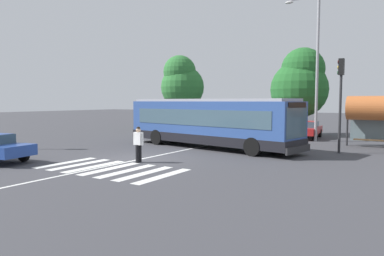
{
  "coord_description": "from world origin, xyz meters",
  "views": [
    {
      "loc": [
        11.89,
        -13.95,
        2.93
      ],
      "look_at": [
        0.28,
        4.46,
        1.3
      ],
      "focal_mm": 33.92,
      "sensor_mm": 36.0,
      "label": 1
    }
  ],
  "objects_px": {
    "parked_car_charcoal": "(220,125)",
    "parked_car_red": "(306,129)",
    "parked_car_blue": "(246,126)",
    "city_transit_bus": "(209,122)",
    "bus_stop_shelter": "(383,109)",
    "twin_arm_street_lamp": "(318,53)",
    "traffic_light_far_corner": "(341,91)",
    "parked_car_white": "(276,127)",
    "background_tree_left": "(182,83)",
    "pedestrian_crossing_street": "(138,142)",
    "background_tree_right": "(300,83)"
  },
  "relations": [
    {
      "from": "parked_car_charcoal",
      "to": "parked_car_red",
      "type": "xyz_separation_m",
      "value": [
        7.89,
        -0.47,
        0.0
      ]
    },
    {
      "from": "parked_car_charcoal",
      "to": "parked_car_blue",
      "type": "relative_size",
      "value": 1.0
    },
    {
      "from": "parked_car_charcoal",
      "to": "parked_car_blue",
      "type": "xyz_separation_m",
      "value": [
        2.75,
        -0.44,
        0.0
      ]
    },
    {
      "from": "city_transit_bus",
      "to": "bus_stop_shelter",
      "type": "bearing_deg",
      "value": 31.81
    },
    {
      "from": "parked_car_charcoal",
      "to": "twin_arm_street_lamp",
      "type": "bearing_deg",
      "value": -14.17
    },
    {
      "from": "parked_car_red",
      "to": "traffic_light_far_corner",
      "type": "height_order",
      "value": "traffic_light_far_corner"
    },
    {
      "from": "bus_stop_shelter",
      "to": "parked_car_charcoal",
      "type": "bearing_deg",
      "value": 164.2
    },
    {
      "from": "parked_car_red",
      "to": "parked_car_white",
      "type": "bearing_deg",
      "value": 176.27
    },
    {
      "from": "parked_car_charcoal",
      "to": "parked_car_blue",
      "type": "distance_m",
      "value": 2.79
    },
    {
      "from": "parked_car_white",
      "to": "background_tree_left",
      "type": "xyz_separation_m",
      "value": [
        -10.96,
        2.41,
        4.05
      ]
    },
    {
      "from": "pedestrian_crossing_street",
      "to": "city_transit_bus",
      "type": "bearing_deg",
      "value": 89.27
    },
    {
      "from": "parked_car_white",
      "to": "background_tree_right",
      "type": "height_order",
      "value": "background_tree_right"
    },
    {
      "from": "parked_car_red",
      "to": "background_tree_left",
      "type": "relative_size",
      "value": 0.61
    },
    {
      "from": "parked_car_charcoal",
      "to": "city_transit_bus",
      "type": "bearing_deg",
      "value": -65.98
    },
    {
      "from": "parked_car_white",
      "to": "bus_stop_shelter",
      "type": "xyz_separation_m",
      "value": [
        8.1,
        -3.5,
        1.65
      ]
    },
    {
      "from": "background_tree_left",
      "to": "twin_arm_street_lamp",
      "type": "bearing_deg",
      "value": -16.67
    },
    {
      "from": "pedestrian_crossing_street",
      "to": "bus_stop_shelter",
      "type": "xyz_separation_m",
      "value": [
        9.29,
        12.33,
        1.45
      ]
    },
    {
      "from": "parked_car_blue",
      "to": "pedestrian_crossing_street",
      "type": "bearing_deg",
      "value": -84.89
    },
    {
      "from": "pedestrian_crossing_street",
      "to": "parked_car_charcoal",
      "type": "distance_m",
      "value": 16.66
    },
    {
      "from": "background_tree_right",
      "to": "parked_car_red",
      "type": "bearing_deg",
      "value": -62.33
    },
    {
      "from": "city_transit_bus",
      "to": "pedestrian_crossing_street",
      "type": "xyz_separation_m",
      "value": [
        -0.08,
        -6.63,
        -0.62
      ]
    },
    {
      "from": "parked_car_red",
      "to": "bus_stop_shelter",
      "type": "bearing_deg",
      "value": -30.98
    },
    {
      "from": "bus_stop_shelter",
      "to": "background_tree_left",
      "type": "xyz_separation_m",
      "value": [
        -19.06,
        5.91,
        2.4
      ]
    },
    {
      "from": "parked_car_blue",
      "to": "parked_car_white",
      "type": "bearing_deg",
      "value": 2.99
    },
    {
      "from": "parked_car_white",
      "to": "parked_car_blue",
      "type": "bearing_deg",
      "value": -177.01
    },
    {
      "from": "parked_car_white",
      "to": "background_tree_right",
      "type": "xyz_separation_m",
      "value": [
        1.37,
        2.07,
        3.64
      ]
    },
    {
      "from": "parked_car_white",
      "to": "bus_stop_shelter",
      "type": "bearing_deg",
      "value": -23.36
    },
    {
      "from": "parked_car_charcoal",
      "to": "background_tree_right",
      "type": "height_order",
      "value": "background_tree_right"
    },
    {
      "from": "pedestrian_crossing_street",
      "to": "parked_car_red",
      "type": "relative_size",
      "value": 0.37
    },
    {
      "from": "parked_car_white",
      "to": "bus_stop_shelter",
      "type": "relative_size",
      "value": 1.1
    },
    {
      "from": "city_transit_bus",
      "to": "twin_arm_street_lamp",
      "type": "relative_size",
      "value": 1.18
    },
    {
      "from": "city_transit_bus",
      "to": "twin_arm_street_lamp",
      "type": "xyz_separation_m",
      "value": [
        4.8,
        7.23,
        4.75
      ]
    },
    {
      "from": "parked_car_blue",
      "to": "parked_car_red",
      "type": "relative_size",
      "value": 0.99
    },
    {
      "from": "bus_stop_shelter",
      "to": "traffic_light_far_corner",
      "type": "bearing_deg",
      "value": -114.79
    },
    {
      "from": "city_transit_bus",
      "to": "traffic_light_far_corner",
      "type": "bearing_deg",
      "value": 13.52
    },
    {
      "from": "parked_car_red",
      "to": "background_tree_right",
      "type": "relative_size",
      "value": 0.63
    },
    {
      "from": "background_tree_left",
      "to": "background_tree_right",
      "type": "xyz_separation_m",
      "value": [
        12.33,
        -0.34,
        -0.41
      ]
    },
    {
      "from": "parked_car_red",
      "to": "bus_stop_shelter",
      "type": "distance_m",
      "value": 6.68
    },
    {
      "from": "pedestrian_crossing_street",
      "to": "parked_car_white",
      "type": "bearing_deg",
      "value": 85.72
    },
    {
      "from": "parked_car_charcoal",
      "to": "background_tree_right",
      "type": "bearing_deg",
      "value": 14.75
    },
    {
      "from": "city_transit_bus",
      "to": "parked_car_white",
      "type": "relative_size",
      "value": 2.69
    },
    {
      "from": "bus_stop_shelter",
      "to": "twin_arm_street_lamp",
      "type": "height_order",
      "value": "twin_arm_street_lamp"
    },
    {
      "from": "parked_car_charcoal",
      "to": "twin_arm_street_lamp",
      "type": "height_order",
      "value": "twin_arm_street_lamp"
    },
    {
      "from": "parked_car_charcoal",
      "to": "bus_stop_shelter",
      "type": "height_order",
      "value": "bus_stop_shelter"
    },
    {
      "from": "background_tree_left",
      "to": "bus_stop_shelter",
      "type": "bearing_deg",
      "value": -17.23
    },
    {
      "from": "city_transit_bus",
      "to": "parked_car_blue",
      "type": "distance_m",
      "value": 9.23
    },
    {
      "from": "city_transit_bus",
      "to": "background_tree_left",
      "type": "height_order",
      "value": "background_tree_left"
    },
    {
      "from": "traffic_light_far_corner",
      "to": "background_tree_left",
      "type": "height_order",
      "value": "background_tree_left"
    },
    {
      "from": "parked_car_blue",
      "to": "background_tree_right",
      "type": "xyz_separation_m",
      "value": [
        3.96,
        2.21,
        3.64
      ]
    },
    {
      "from": "pedestrian_crossing_street",
      "to": "parked_car_blue",
      "type": "bearing_deg",
      "value": 95.11
    }
  ]
}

